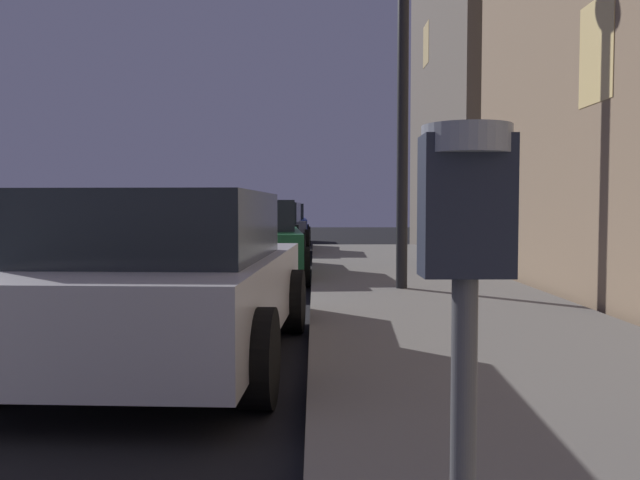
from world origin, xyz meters
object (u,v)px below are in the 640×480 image
object	(u,v)px
parking_meter	(465,277)
car_silver	(171,277)
car_black	(270,230)
car_green	(249,240)
street_lamp	(403,48)
car_blue	(281,224)

from	to	relation	value
parking_meter	car_silver	distance (m)	4.31
car_black	car_green	bearing A→B (deg)	-89.99
parking_meter	car_green	xyz separation A→B (m)	(-1.52, 10.35, -0.46)
car_silver	parking_meter	bearing A→B (deg)	-69.23
car_silver	street_lamp	bearing A→B (deg)	57.05
parking_meter	car_blue	xyz separation A→B (m)	(-1.52, 21.73, -0.44)
parking_meter	car_blue	size ratio (longest dim) A/B	0.30
car_black	street_lamp	distance (m)	9.16
car_green	street_lamp	size ratio (longest dim) A/B	0.82
parking_meter	car_green	bearing A→B (deg)	98.35
parking_meter	car_black	world-z (taller)	parking_meter
car_black	parking_meter	bearing A→B (deg)	-84.62
car_green	car_blue	bearing A→B (deg)	89.99
car_green	car_black	size ratio (longest dim) A/B	0.94
car_green	street_lamp	bearing A→B (deg)	-46.31
car_black	car_blue	world-z (taller)	same
street_lamp	car_green	bearing A→B (deg)	133.69
car_silver	car_green	xyz separation A→B (m)	(0.00, 6.34, -0.02)
car_black	car_blue	distance (m)	5.58
parking_meter	street_lamp	xyz separation A→B (m)	(0.93, 7.79, 2.39)
car_blue	street_lamp	world-z (taller)	street_lamp
car_black	street_lamp	bearing A→B (deg)	-73.66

